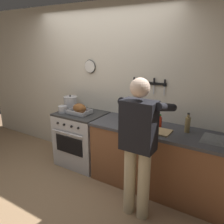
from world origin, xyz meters
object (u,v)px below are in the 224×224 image
Objects in this scene: stock_pot at (71,103)px; bottle_soy_sauce at (131,115)px; saucepan at (63,109)px; stove at (82,138)px; cutting_board at (157,131)px; roasting_pan at (80,109)px; bottle_olive_oil at (132,109)px; person_cook at (139,141)px; bottle_vinegar at (187,124)px; bottle_hot_sauce at (160,122)px.

stock_pot is 1.10× the size of bottle_soy_sauce.
stove is at bearing 26.67° from saucepan.
stove is 2.50× the size of cutting_board.
cutting_board is (1.61, 0.02, -0.04)m from saucepan.
stock_pot is at bearing 156.59° from roasting_pan.
stove is 1.02m from bottle_olive_oil.
roasting_pan is 1.43× the size of stock_pot.
person_cook is 11.28× the size of saucepan.
bottle_vinegar is at bearing 29.49° from cutting_board.
stock_pot is 0.68× the size of cutting_board.
stock_pot reaches higher than cutting_board.
bottle_olive_oil reaches higher than bottle_vinegar.
saucepan is 0.58× the size of bottle_vinegar.
saucepan is 1.61m from cutting_board.
person_cook is 4.72× the size of roasting_pan.
bottle_hot_sauce is at bearing 5.05° from roasting_pan.
bottle_hot_sauce is (0.51, -0.18, -0.05)m from bottle_olive_oil.
roasting_pan reaches higher than stove.
bottle_soy_sauce reaches higher than roasting_pan.
bottle_hot_sauce is (1.61, -0.02, -0.04)m from stock_pot.
bottle_soy_sauce is (0.89, 0.07, 0.54)m from stove.
saucepan is (0.03, -0.22, -0.05)m from stock_pot.
saucepan is 1.96m from bottle_vinegar.
stock_pot is 1.39× the size of bottle_hot_sauce.
stock_pot reaches higher than stove.
bottle_soy_sauce is at bearing -179.01° from bottle_vinegar.
bottle_olive_oil is (0.80, 0.29, 0.05)m from roasting_pan.
person_cook is at bearing -117.12° from bottle_vinegar.
cutting_board is 0.19m from bottle_hot_sauce.
bottle_soy_sauce reaches higher than cutting_board.
saucepan is 0.66× the size of bottle_soy_sauce.
cutting_board is (0.02, 0.49, -0.04)m from person_cook.
stove is 4.03× the size of bottle_soy_sauce.
stove is 6.12× the size of saucepan.
bottle_soy_sauce is at bearing 23.88° from person_cook.
bottle_soy_sauce is at bearing 159.29° from cutting_board.
bottle_vinegar reaches higher than stove.
stock_pot is 1.67× the size of saucepan.
bottle_vinegar is (1.68, 0.08, 0.56)m from stove.
roasting_pan is 0.85m from bottle_olive_oil.
stove is at bearing 175.37° from cutting_board.
bottle_olive_oil is (-0.52, 0.85, 0.07)m from person_cook.
saucepan reaches higher than stove.
bottle_vinegar is at bearing 6.20° from saucepan.
bottle_hot_sauce is at bearing -178.97° from bottle_vinegar.
stock_pot reaches higher than bottle_soy_sauce.
person_cook is 5.62× the size of bottle_olive_oil.
saucepan is at bearing -153.33° from stove.
bottle_soy_sauce is (1.18, -0.02, -0.02)m from stock_pot.
bottle_hot_sauce is at bearing -8.77° from person_cook.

